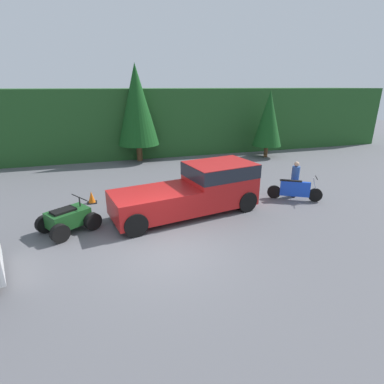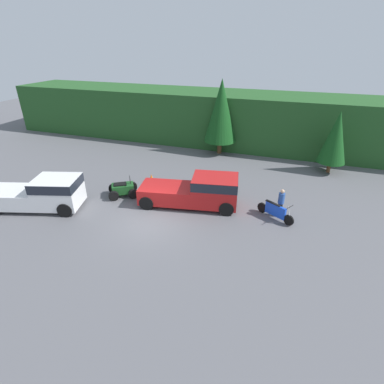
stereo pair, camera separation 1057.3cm
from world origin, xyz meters
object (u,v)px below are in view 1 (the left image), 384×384
Objects in this scene: pickup_truck_red at (198,188)px; traffic_cone at (92,198)px; dirt_bike at (295,190)px; rider_person at (295,178)px; quad_atv at (68,219)px.

traffic_cone is at bearing 141.49° from pickup_truck_red.
dirt_bike reaches higher than traffic_cone.
traffic_cone is (-9.00, 2.33, -0.23)m from dirt_bike.
quad_atv is at bearing -151.52° from rider_person.
traffic_cone is (-4.32, 2.30, -0.79)m from pickup_truck_red.
rider_person reaches higher than quad_atv.
pickup_truck_red is at bearing -28.69° from quad_atv.
quad_atv is (-9.75, -0.34, -0.01)m from dirt_bike.
dirt_bike is 3.93× the size of traffic_cone.
rider_person reaches higher than dirt_bike.
quad_atv is 4.21× the size of traffic_cone.
quad_atv is at bearing -105.60° from traffic_cone.
pickup_truck_red is at bearing -151.50° from rider_person.
rider_person is at bearing 90.36° from dirt_bike.
traffic_cone is (0.75, 2.67, -0.21)m from quad_atv.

